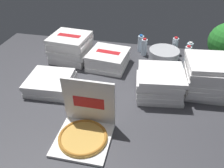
% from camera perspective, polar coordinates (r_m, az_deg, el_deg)
% --- Properties ---
extents(ground_plane, '(3.20, 2.40, 0.02)m').
position_cam_1_polar(ground_plane, '(2.06, 0.50, -5.12)').
color(ground_plane, '#38383D').
extents(open_pizza_box, '(0.38, 0.39, 0.40)m').
position_cam_1_polar(open_pizza_box, '(1.75, -6.48, -10.42)').
color(open_pizza_box, white).
rests_on(open_pizza_box, ground_plane).
extents(pizza_stack_left_mid, '(0.43, 0.43, 0.16)m').
position_cam_1_polar(pizza_stack_left_mid, '(2.55, -0.91, 5.97)').
color(pizza_stack_left_mid, white).
rests_on(pizza_stack_left_mid, ground_plane).
extents(pizza_stack_right_far, '(0.41, 0.41, 0.12)m').
position_cam_1_polar(pizza_stack_right_far, '(2.28, -14.25, 0.30)').
color(pizza_stack_right_far, white).
rests_on(pizza_stack_right_far, ground_plane).
extents(pizza_stack_center_near, '(0.43, 0.44, 0.31)m').
position_cam_1_polar(pizza_stack_center_near, '(2.27, 21.66, 1.59)').
color(pizza_stack_center_near, white).
rests_on(pizza_stack_center_near, ground_plane).
extents(pizza_stack_left_near, '(0.42, 0.42, 0.28)m').
position_cam_1_polar(pizza_stack_left_near, '(2.69, -9.68, 8.46)').
color(pizza_stack_left_near, white).
rests_on(pizza_stack_left_near, ground_plane).
extents(pizza_stack_right_mid, '(0.44, 0.44, 0.24)m').
position_cam_1_polar(pizza_stack_right_mid, '(2.15, 11.08, 0.32)').
color(pizza_stack_right_mid, white).
rests_on(pizza_stack_right_mid, ground_plane).
extents(ice_bucket, '(0.33, 0.33, 0.12)m').
position_cam_1_polar(ice_bucket, '(2.72, 12.10, 6.71)').
color(ice_bucket, '#B7BABF').
rests_on(ice_bucket, ground_plane).
extents(water_bottle_0, '(0.07, 0.07, 0.20)m').
position_cam_1_polar(water_bottle_0, '(2.78, 7.55, 8.58)').
color(water_bottle_0, silver).
rests_on(water_bottle_0, ground_plane).
extents(water_bottle_1, '(0.07, 0.07, 0.20)m').
position_cam_1_polar(water_bottle_1, '(2.52, 17.12, 4.35)').
color(water_bottle_1, silver).
rests_on(water_bottle_1, ground_plane).
extents(water_bottle_2, '(0.07, 0.07, 0.20)m').
position_cam_1_polar(water_bottle_2, '(2.88, 14.56, 8.71)').
color(water_bottle_2, silver).
rests_on(water_bottle_2, ground_plane).
extents(water_bottle_3, '(0.07, 0.07, 0.20)m').
position_cam_1_polar(water_bottle_3, '(2.86, 6.74, 9.45)').
color(water_bottle_3, silver).
rests_on(water_bottle_3, ground_plane).
extents(water_bottle_4, '(0.07, 0.07, 0.20)m').
position_cam_1_polar(water_bottle_4, '(2.71, 17.29, 6.59)').
color(water_bottle_4, white).
rests_on(water_bottle_4, ground_plane).
extents(water_bottle_5, '(0.07, 0.07, 0.20)m').
position_cam_1_polar(water_bottle_5, '(2.80, 17.65, 7.40)').
color(water_bottle_5, silver).
rests_on(water_bottle_5, ground_plane).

